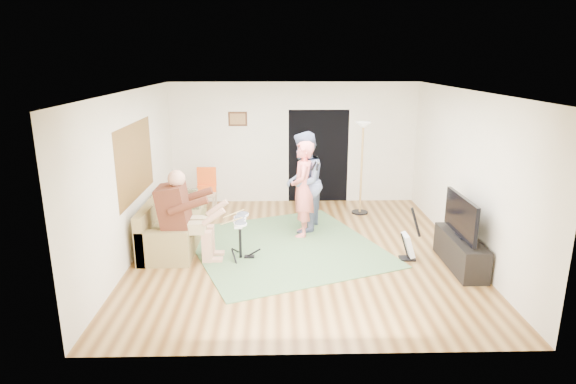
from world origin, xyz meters
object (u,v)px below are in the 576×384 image
object	(u,v)px
torchiere_lamp	(362,152)
tv_cabinet	(460,252)
guitar_spare	(409,245)
sofa	(170,230)
television	(461,216)
singer	(303,189)
drum_kit	(240,240)
guitarist	(303,182)
dining_chair	(206,198)

from	to	relation	value
torchiere_lamp	tv_cabinet	bearing A→B (deg)	-67.84
guitar_spare	tv_cabinet	bearing A→B (deg)	-21.34
sofa	television	world-z (taller)	television
singer	guitar_spare	world-z (taller)	singer
drum_kit	torchiere_lamp	size ratio (longest dim) A/B	0.37
guitarist	torchiere_lamp	size ratio (longest dim) A/B	0.98
drum_kit	television	xyz separation A→B (m)	(3.45, -0.40, 0.54)
drum_kit	torchiere_lamp	xyz separation A→B (m)	(2.38, 2.36, 1.02)
guitarist	guitar_spare	world-z (taller)	guitarist
guitarist	television	world-z (taller)	guitarist
singer	guitarist	world-z (taller)	guitarist
guitar_spare	dining_chair	world-z (taller)	dining_chair
dining_chair	tv_cabinet	size ratio (longest dim) A/B	0.70
guitarist	dining_chair	distance (m)	2.31
guitarist	tv_cabinet	world-z (taller)	guitarist
dining_chair	tv_cabinet	distance (m)	5.18
drum_kit	tv_cabinet	bearing A→B (deg)	-6.56
singer	television	distance (m)	2.79
sofa	drum_kit	bearing A→B (deg)	-26.72
dining_chair	television	xyz separation A→B (m)	(4.33, -2.77, 0.50)
drum_kit	guitarist	world-z (taller)	guitarist
drum_kit	torchiere_lamp	world-z (taller)	torchiere_lamp
torchiere_lamp	tv_cabinet	world-z (taller)	torchiere_lamp
drum_kit	tv_cabinet	size ratio (longest dim) A/B	0.51
singer	guitarist	bearing A→B (deg)	178.87
guitarist	television	size ratio (longest dim) A/B	1.57
guitar_spare	sofa	bearing A→B (deg)	169.35
guitar_spare	tv_cabinet	size ratio (longest dim) A/B	0.64
drum_kit	singer	xyz separation A→B (m)	(1.08, 1.06, 0.57)
singer	guitarist	xyz separation A→B (m)	(0.03, 0.28, 0.06)
dining_chair	tv_cabinet	world-z (taller)	dining_chair
television	tv_cabinet	bearing A→B (deg)	0.00
singer	television	world-z (taller)	singer
singer	guitarist	distance (m)	0.29
singer	dining_chair	xyz separation A→B (m)	(-1.96, 1.30, -0.54)
sofa	tv_cabinet	world-z (taller)	sofa
guitarist	guitar_spare	xyz separation A→B (m)	(1.65, -1.45, -0.69)
guitarist	sofa	bearing A→B (deg)	-58.81
drum_kit	dining_chair	xyz separation A→B (m)	(-0.88, 2.36, 0.04)
television	singer	bearing A→B (deg)	148.30
dining_chair	television	distance (m)	5.16
guitarist	television	bearing A→B (deg)	68.46
guitarist	guitar_spare	distance (m)	2.30
sofa	guitar_spare	bearing A→B (deg)	-10.65
dining_chair	guitar_spare	bearing A→B (deg)	-33.38
guitarist	torchiere_lamp	world-z (taller)	torchiere_lamp
sofa	television	size ratio (longest dim) A/B	1.70
torchiere_lamp	guitar_spare	bearing A→B (deg)	-81.31
guitar_spare	television	bearing A→B (deg)	-22.73
singer	tv_cabinet	distance (m)	2.90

